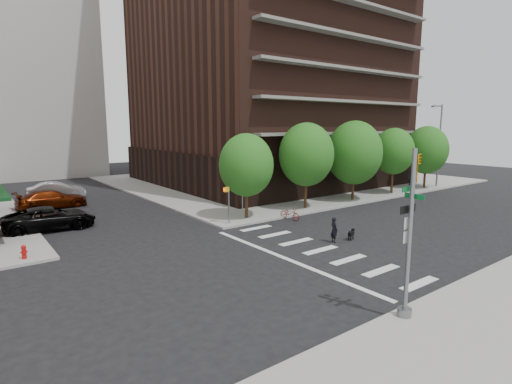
# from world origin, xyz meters

# --- Properties ---
(ground) EXTENTS (120.00, 120.00, 0.00)m
(ground) POSITION_xyz_m (0.00, 0.00, 0.00)
(ground) COLOR black
(ground) RESTS_ON ground
(sidewalk_ne) EXTENTS (39.00, 33.00, 0.15)m
(sidewalk_ne) POSITION_xyz_m (20.50, 23.50, 0.07)
(sidewalk_ne) COLOR gray
(sidewalk_ne) RESTS_ON ground
(crosswalk) EXTENTS (3.85, 13.00, 0.01)m
(crosswalk) POSITION_xyz_m (2.21, -0.00, 0.01)
(crosswalk) COLOR silver
(crosswalk) RESTS_ON ground
(apartment_tower) EXTENTS (26.65, 25.50, 45.00)m
(apartment_tower) POSITION_xyz_m (18.00, 24.00, 20.91)
(apartment_tower) COLOR black
(apartment_tower) RESTS_ON sidewalk_ne
(tree_a) EXTENTS (4.00, 4.00, 5.90)m
(tree_a) POSITION_xyz_m (4.00, 8.50, 4.04)
(tree_a) COLOR #301E11
(tree_a) RESTS_ON sidewalk_ne
(tree_b) EXTENTS (4.50, 4.50, 6.65)m
(tree_b) POSITION_xyz_m (10.00, 8.50, 4.54)
(tree_b) COLOR #301E11
(tree_b) RESTS_ON sidewalk_ne
(tree_c) EXTENTS (5.00, 5.00, 6.80)m
(tree_c) POSITION_xyz_m (16.00, 8.50, 4.45)
(tree_c) COLOR #301E11
(tree_c) RESTS_ON sidewalk_ne
(tree_d) EXTENTS (4.00, 4.00, 6.20)m
(tree_d) POSITION_xyz_m (22.00, 8.50, 4.34)
(tree_d) COLOR #301E11
(tree_d) RESTS_ON sidewalk_ne
(tree_e) EXTENTS (4.50, 4.50, 6.35)m
(tree_e) POSITION_xyz_m (28.00, 8.50, 4.25)
(tree_e) COLOR #301E11
(tree_e) RESTS_ON sidewalk_ne
(traffic_signal) EXTENTS (0.90, 0.75, 6.00)m
(traffic_signal) POSITION_xyz_m (-0.47, -7.49, 2.70)
(traffic_signal) COLOR slate
(traffic_signal) RESTS_ON sidewalk_s
(pedestrian_signal) EXTENTS (2.18, 0.67, 2.60)m
(pedestrian_signal) POSITION_xyz_m (2.32, 7.92, 1.85)
(pedestrian_signal) COLOR slate
(pedestrian_signal) RESTS_ON sidewalk_ne
(fire_hydrant) EXTENTS (0.24, 0.24, 0.73)m
(fire_hydrant) POSITION_xyz_m (-10.50, 7.80, 0.55)
(fire_hydrant) COLOR #A50C0C
(fire_hydrant) RESTS_ON sidewalk_nw
(streetlamp) EXTENTS (2.14, 0.22, 9.00)m
(streetlamp) POSITION_xyz_m (29.82, 8.20, 5.29)
(streetlamp) COLOR slate
(streetlamp) RESTS_ON sidewalk_ne
(parked_car_black) EXTENTS (2.86, 5.76, 1.57)m
(parked_car_black) POSITION_xyz_m (-8.20, 13.94, 0.79)
(parked_car_black) COLOR black
(parked_car_black) RESTS_ON ground
(parked_car_maroon) EXTENTS (2.63, 5.62, 1.59)m
(parked_car_maroon) POSITION_xyz_m (-6.72, 21.58, 0.79)
(parked_car_maroon) COLOR #461303
(parked_car_maroon) RESTS_ON ground
(parked_car_silver) EXTENTS (2.08, 5.05, 1.63)m
(parked_car_silver) POSITION_xyz_m (-5.50, 26.07, 0.81)
(parked_car_silver) COLOR silver
(parked_car_silver) RESTS_ON ground
(scooter) EXTENTS (0.86, 1.86, 0.94)m
(scooter) POSITION_xyz_m (6.51, 6.50, 0.47)
(scooter) COLOR maroon
(scooter) RESTS_ON ground
(dog_walker) EXTENTS (0.63, 0.50, 1.53)m
(dog_walker) POSITION_xyz_m (4.75, 0.60, 0.77)
(dog_walker) COLOR black
(dog_walker) RESTS_ON ground
(dog) EXTENTS (0.75, 0.43, 0.63)m
(dog) POSITION_xyz_m (6.01, 0.33, 0.40)
(dog) COLOR black
(dog) RESTS_ON ground
(pedestrian_far) EXTENTS (0.92, 0.75, 1.80)m
(pedestrian_far) POSITION_xyz_m (28.04, 10.06, 1.05)
(pedestrian_far) COLOR navy
(pedestrian_far) RESTS_ON sidewalk_ne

